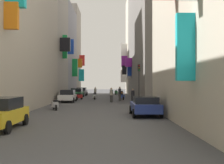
{
  "coord_description": "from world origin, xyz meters",
  "views": [
    {
      "loc": [
        1.29,
        -4.4,
        2.26
      ],
      "look_at": [
        1.58,
        23.82,
        2.36
      ],
      "focal_mm": 46.33,
      "sensor_mm": 36.0,
      "label": 1
    }
  ],
  "objects": [
    {
      "name": "scooter_silver",
      "position": [
        -3.27,
        19.9,
        0.46
      ],
      "size": [
        0.77,
        1.78,
        1.13
      ],
      "color": "#ADADB2",
      "rests_on": "ground"
    },
    {
      "name": "parked_car_white",
      "position": [
        -3.65,
        30.02,
        0.76
      ],
      "size": [
        1.89,
        3.94,
        1.45
      ],
      "color": "white",
      "rests_on": "ground"
    },
    {
      "name": "parked_car_grey",
      "position": [
        -3.7,
        47.93,
        0.76
      ],
      "size": [
        1.99,
        4.33,
        1.44
      ],
      "color": "slate",
      "rests_on": "ground"
    },
    {
      "name": "pedestrian_near_left",
      "position": [
        -0.83,
        39.89,
        0.81
      ],
      "size": [
        0.42,
        0.42,
        1.63
      ],
      "color": "black",
      "rests_on": "ground"
    },
    {
      "name": "scooter_red",
      "position": [
        -2.74,
        34.62,
        0.46
      ],
      "size": [
        0.79,
        1.92,
        1.13
      ],
      "color": "red",
      "rests_on": "ground"
    },
    {
      "name": "scooter_green",
      "position": [
        2.68,
        51.25,
        0.46
      ],
      "size": [
        0.68,
        1.74,
        1.13
      ],
      "color": "#287F3D",
      "rests_on": "ground"
    },
    {
      "name": "building_left_mid_b",
      "position": [
        -7.99,
        45.82,
        7.73
      ],
      "size": [
        7.27,
        11.67,
        15.48
      ],
      "color": "gray",
      "rests_on": "ground"
    },
    {
      "name": "traffic_light_near_corner",
      "position": [
        4.59,
        27.38,
        2.93
      ],
      "size": [
        0.26,
        0.34,
        4.31
      ],
      "color": "#2D2D2D",
      "rests_on": "ground"
    },
    {
      "name": "parked_car_green",
      "position": [
        -3.79,
        41.07,
        0.75
      ],
      "size": [
        2.01,
        4.24,
        1.43
      ],
      "color": "#236638",
      "rests_on": "ground"
    },
    {
      "name": "building_right_mid_c",
      "position": [
        8.0,
        38.42,
        10.08
      ],
      "size": [
        7.09,
        25.99,
        20.16
      ],
      "color": "slate",
      "rests_on": "ground"
    },
    {
      "name": "parked_car_yellow",
      "position": [
        -4.06,
        9.83,
        0.8
      ],
      "size": [
        1.9,
        4.13,
        1.54
      ],
      "color": "gold",
      "rests_on": "ground"
    },
    {
      "name": "building_left_mid_a",
      "position": [
        -7.99,
        35.43,
        10.01
      ],
      "size": [
        7.3,
        9.11,
        20.04
      ],
      "color": "gray",
      "rests_on": "ground"
    },
    {
      "name": "ground_plane",
      "position": [
        0.0,
        30.0,
        0.0
      ],
      "size": [
        140.0,
        140.0,
        0.0
      ],
      "primitive_type": "plane",
      "color": "#424244"
    },
    {
      "name": "parked_car_blue",
      "position": [
        3.78,
        15.49,
        0.72
      ],
      "size": [
        1.96,
        4.1,
        1.33
      ],
      "color": "navy",
      "rests_on": "ground"
    },
    {
      "name": "pedestrian_crossing",
      "position": [
        2.63,
        31.9,
        0.9
      ],
      "size": [
        0.53,
        0.53,
        1.79
      ],
      "color": "#3C3C3C",
      "rests_on": "ground"
    },
    {
      "name": "scooter_blue",
      "position": [
        3.03,
        34.7,
        0.46
      ],
      "size": [
        0.68,
        1.89,
        1.13
      ],
      "color": "#2D4CAD",
      "rests_on": "ground"
    },
    {
      "name": "scooter_white",
      "position": [
        -0.73,
        35.39,
        0.46
      ],
      "size": [
        0.58,
        1.85,
        1.13
      ],
      "color": "silver",
      "rests_on": "ground"
    },
    {
      "name": "scooter_orange",
      "position": [
        3.61,
        46.66,
        0.46
      ],
      "size": [
        0.54,
        1.91,
        1.13
      ],
      "color": "orange",
      "rests_on": "ground"
    },
    {
      "name": "building_right_far",
      "position": [
        7.98,
        55.7,
        9.88
      ],
      "size": [
        7.23,
        8.59,
        19.8
      ],
      "color": "#BCB29E",
      "rests_on": "ground"
    },
    {
      "name": "pedestrian_mid_street",
      "position": [
        3.91,
        27.43,
        0.82
      ],
      "size": [
        0.45,
        0.45,
        1.65
      ],
      "color": "black",
      "rests_on": "ground"
    },
    {
      "name": "building_left_mid_c",
      "position": [
        -7.99,
        55.83,
        8.88
      ],
      "size": [
        7.11,
        8.34,
        17.78
      ],
      "color": "gray",
      "rests_on": "ground"
    },
    {
      "name": "pedestrian_near_right",
      "position": [
        1.56,
        29.53,
        0.86
      ],
      "size": [
        0.39,
        0.39,
        1.72
      ],
      "color": "#363636",
      "rests_on": "ground"
    }
  ]
}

